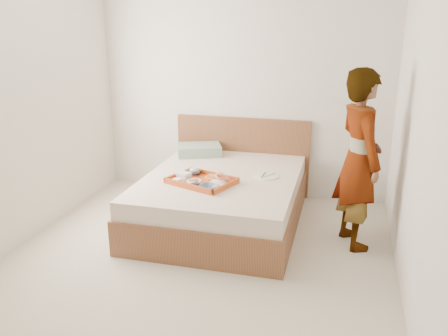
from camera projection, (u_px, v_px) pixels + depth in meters
ground at (191, 268)px, 4.08m from camera, size 3.50×4.00×0.01m
wall_back at (242, 88)px, 5.52m from camera, size 3.50×0.01×2.60m
wall_front at (21, 228)px, 1.84m from camera, size 3.50×0.01×2.60m
wall_left at (0, 112)px, 4.10m from camera, size 0.01×4.00×2.60m
wall_right at (423, 137)px, 3.25m from camera, size 0.01×4.00×2.60m
bed at (222, 199)px, 4.91m from camera, size 1.65×2.00×0.53m
headboard at (242, 156)px, 5.74m from camera, size 1.65×0.06×0.95m
pillow at (199, 150)px, 5.56m from camera, size 0.61×0.52×0.12m
tray at (202, 180)px, 4.61m from camera, size 0.73×0.63×0.06m
prawn_plate at (221, 183)px, 4.56m from camera, size 0.27×0.27×0.01m
navy_bowl_big at (209, 187)px, 4.39m from camera, size 0.22×0.22×0.04m
sauce_dish at (195, 185)px, 4.45m from camera, size 0.12×0.12×0.03m
meat_plate at (194, 181)px, 4.61m from camera, size 0.20×0.20×0.01m
bread_plate at (212, 178)px, 4.70m from camera, size 0.19×0.19×0.01m
salad_bowl at (194, 172)px, 4.83m from camera, size 0.17×0.17×0.04m
plastic_tub at (184, 175)px, 4.71m from camera, size 0.16×0.14×0.06m
cheese_round at (177, 180)px, 4.60m from camera, size 0.12×0.12×0.03m
dinner_plate at (266, 176)px, 4.81m from camera, size 0.33×0.33×0.01m
person at (359, 160)px, 4.28m from camera, size 0.62×0.73×1.69m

